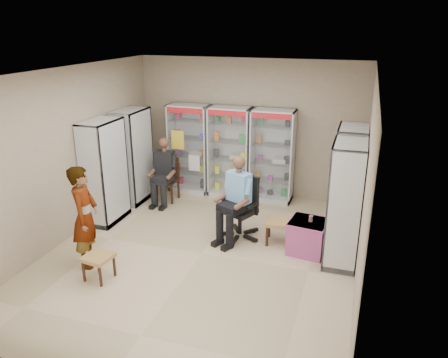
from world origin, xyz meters
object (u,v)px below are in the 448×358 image
(cabinet_left_far, at_px, (133,156))
(pink_trunk, at_px, (308,237))
(cabinet_back_left, at_px, (190,149))
(cabinet_back_mid, at_px, (230,152))
(seated_shopkeeper, at_px, (239,201))
(woven_stool_a, at_px, (278,231))
(office_chair, at_px, (240,208))
(cabinet_right_near, at_px, (345,204))
(wooden_chair, at_px, (167,180))
(standing_man, at_px, (85,217))
(cabinet_left_near, at_px, (104,172))
(woven_stool_b, at_px, (99,267))
(cabinet_right_far, at_px, (348,181))
(cabinet_back_right, at_px, (272,156))

(cabinet_left_far, xyz_separation_m, pink_trunk, (3.91, -1.18, -0.71))
(cabinet_back_left, relative_size, cabinet_back_mid, 1.00)
(seated_shopkeeper, distance_m, woven_stool_a, 0.87)
(office_chair, relative_size, woven_stool_a, 2.66)
(cabinet_back_mid, xyz_separation_m, woven_stool_a, (1.49, -1.93, -0.78))
(cabinet_right_near, distance_m, wooden_chair, 4.10)
(cabinet_right_near, distance_m, cabinet_left_far, 4.65)
(cabinet_back_left, distance_m, office_chair, 2.62)
(standing_man, bearing_deg, office_chair, -68.59)
(cabinet_back_left, bearing_deg, cabinet_left_far, -135.00)
(office_chair, bearing_deg, cabinet_right_near, 13.45)
(wooden_chair, bearing_deg, seated_shopkeeper, -31.92)
(seated_shopkeeper, height_order, standing_man, standing_man)
(cabinet_right_near, height_order, cabinet_left_near, same)
(woven_stool_a, height_order, standing_man, standing_man)
(cabinet_left_far, bearing_deg, cabinet_left_near, -0.00)
(cabinet_left_near, distance_m, wooden_chair, 1.56)
(cabinet_right_near, bearing_deg, standing_man, 109.28)
(cabinet_right_near, bearing_deg, cabinet_back_left, 57.72)
(cabinet_back_mid, distance_m, standing_man, 3.80)
(cabinet_left_far, distance_m, woven_stool_b, 3.25)
(cabinet_back_mid, height_order, cabinet_right_far, same)
(cabinet_right_near, height_order, office_chair, cabinet_right_near)
(woven_stool_a, bearing_deg, cabinet_back_right, 105.66)
(cabinet_left_near, bearing_deg, cabinet_right_near, 87.43)
(cabinet_left_near, height_order, office_chair, cabinet_left_near)
(cabinet_right_far, distance_m, cabinet_left_far, 4.46)
(office_chair, distance_m, woven_stool_b, 2.62)
(cabinet_right_far, relative_size, cabinet_left_far, 1.00)
(wooden_chair, relative_size, office_chair, 0.82)
(seated_shopkeeper, relative_size, woven_stool_a, 3.38)
(cabinet_back_left, relative_size, woven_stool_a, 4.65)
(cabinet_right_far, relative_size, wooden_chair, 2.13)
(cabinet_right_near, bearing_deg, wooden_chair, 68.36)
(cabinet_left_far, height_order, woven_stool_b, cabinet_left_far)
(cabinet_back_left, bearing_deg, woven_stool_b, -88.72)
(cabinet_left_far, height_order, office_chair, cabinet_left_far)
(cabinet_right_far, height_order, wooden_chair, cabinet_right_far)
(cabinet_right_near, xyz_separation_m, pink_trunk, (-0.55, 0.12, -0.71))
(cabinet_right_near, height_order, seated_shopkeeper, cabinet_right_near)
(cabinet_back_mid, xyz_separation_m, standing_man, (-1.27, -3.58, -0.17))
(cabinet_back_right, xyz_separation_m, standing_man, (-2.22, -3.58, -0.17))
(cabinet_right_far, distance_m, pink_trunk, 1.33)
(cabinet_back_left, relative_size, office_chair, 1.75)
(cabinet_back_left, bearing_deg, cabinet_right_near, -32.28)
(cabinet_left_near, height_order, seated_shopkeeper, cabinet_left_near)
(cabinet_right_near, bearing_deg, cabinet_back_right, 36.16)
(cabinet_left_near, bearing_deg, woven_stool_b, 28.36)
(cabinet_back_right, relative_size, cabinet_right_near, 1.00)
(cabinet_back_mid, height_order, cabinet_right_near, same)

